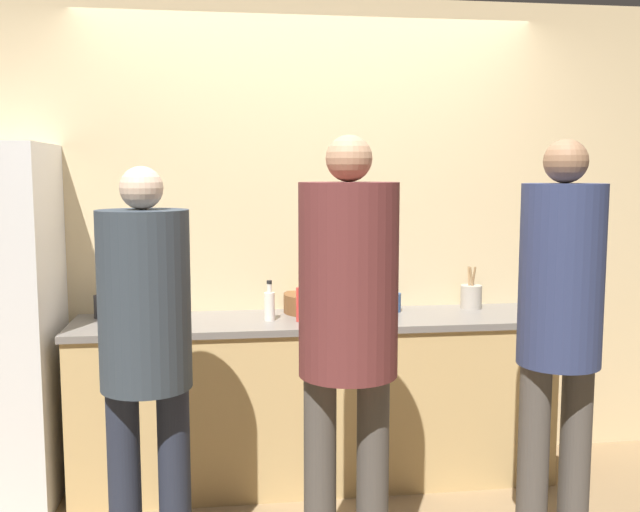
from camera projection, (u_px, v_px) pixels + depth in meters
name	position (u px, v px, depth m)	size (l,w,h in m)	color
ground_plane	(324.00, 505.00, 3.56)	(14.00, 14.00, 0.00)	#8C704C
wall_back	(308.00, 235.00, 4.01)	(5.20, 0.06, 2.60)	#D6BC8C
counter	(315.00, 398.00, 3.83)	(2.53, 0.59, 0.89)	tan
person_left	(146.00, 338.00, 2.80)	(0.36, 0.36, 1.67)	#232838
person_center	(347.00, 315.00, 2.77)	(0.39, 0.39, 1.79)	#4C4742
person_right	(560.00, 316.00, 2.94)	(0.34, 0.34, 1.78)	#4C4742
fruit_bowl	(317.00, 302.00, 3.92)	(0.37, 0.37, 0.14)	brown
utensil_crock	(471.00, 296.00, 4.02)	(0.12, 0.12, 0.24)	#ADA393
bottle_red	(301.00, 302.00, 3.66)	(0.06, 0.06, 0.25)	red
bottle_dark	(100.00, 305.00, 3.75)	(0.06, 0.06, 0.17)	#333338
bottle_clear	(269.00, 305.00, 3.69)	(0.06, 0.06, 0.21)	silver
cup_white	(120.00, 309.00, 3.78)	(0.08, 0.08, 0.09)	white
cup_blue	(393.00, 302.00, 3.93)	(0.08, 0.08, 0.10)	#335184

